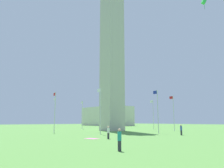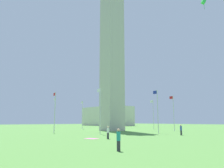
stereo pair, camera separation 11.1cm
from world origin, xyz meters
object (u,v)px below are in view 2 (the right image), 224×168
flagpole_ne (55,112)px  flagpole_sw (173,111)px  flagpole_se (100,108)px  distant_building (107,116)px  flagpole_w (153,113)px  person_blue_shirt (181,130)px  flagpole_n (82,114)px  flagpole_s (157,109)px  obelisk_monument (112,49)px  picnic_blanket_near_first_person (91,139)px  kite_green_box (204,1)px  person_white_shirt (108,132)px  flagpole_nw (119,114)px  flagpole_e (55,110)px  person_teal_shirt (119,140)px

flagpole_ne → flagpole_sw: 30.12m
flagpole_se → distant_building: size_ratio=0.29×
flagpole_w → person_blue_shirt: bearing=142.3°
flagpole_n → flagpole_s: bearing=180.0°
obelisk_monument → flagpole_s: (-15.00, 0.00, -16.53)m
flagpole_se → person_blue_shirt: (-10.71, -9.22, -3.77)m
flagpole_se → flagpole_s: size_ratio=1.00×
flagpole_s → person_blue_shirt: flagpole_s is taller
obelisk_monument → flagpole_w: size_ratio=4.97×
distant_building → picnic_blanket_near_first_person: (-71.82, 53.53, -4.95)m
flagpole_se → flagpole_ne: bearing=-0.0°
kite_green_box → flagpole_ne: bearing=8.3°
obelisk_monument → flagpole_s: size_ratio=4.97×
flagpole_s → person_blue_shirt: size_ratio=4.80×
flagpole_n → distant_building: (38.30, -36.30, 0.30)m
flagpole_w → person_white_shirt: flagpole_w is taller
person_blue_shirt → distant_building: size_ratio=0.06×
flagpole_nw → flagpole_w: bearing=-157.5°
flagpole_sw → person_white_shirt: 28.36m
flagpole_n → flagpole_sw: size_ratio=1.00×
flagpole_e → flagpole_nw: size_ratio=1.00×
flagpole_se → flagpole_nw: size_ratio=1.00×
flagpole_e → person_white_shirt: bearing=178.0°
person_white_shirt → person_teal_shirt: person_teal_shirt is taller
flagpole_se → picnic_blanket_near_first_person: flagpole_se is taller
person_white_shirt → flagpole_se: bearing=26.1°
flagpole_nw → picnic_blanket_near_first_person: 40.57m
flagpole_s → flagpole_nw: (25.71, -10.65, 0.00)m
flagpole_w → person_teal_shirt: (-30.57, 37.21, -3.78)m
flagpole_se → flagpole_sw: size_ratio=1.00×
flagpole_n → flagpole_e: size_ratio=1.00×
obelisk_monument → distant_building: (53.42, -36.30, -16.22)m
person_teal_shirt → flagpole_n: bearing=43.5°
flagpole_e → person_white_shirt: flagpole_e is taller
flagpole_se → flagpole_s: 11.53m
kite_green_box → picnic_blanket_near_first_person: (10.48, 12.35, -19.62)m
flagpole_sw → person_blue_shirt: size_ratio=4.80×
picnic_blanket_near_first_person → flagpole_e: bearing=-6.7°
flagpole_w → flagpole_s: bearing=135.0°
flagpole_w → person_blue_shirt: 27.25m
flagpole_sw → obelisk_monument: bearing=45.2°
flagpole_w → distant_building: 57.43m
flagpole_s → person_teal_shirt: size_ratio=4.87×
flagpole_s → flagpole_nw: size_ratio=1.00×
flagpole_s → person_teal_shirt: flagpole_s is taller
person_blue_shirt → person_white_shirt: bearing=64.9°
flagpole_n → distant_building: 52.77m
person_white_shirt → person_teal_shirt: size_ratio=0.97×
picnic_blanket_near_first_person → flagpole_ne: bearing=-12.7°
flagpole_n → person_blue_shirt: size_ratio=4.80×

